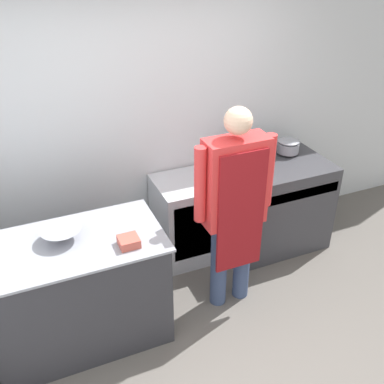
{
  "coord_description": "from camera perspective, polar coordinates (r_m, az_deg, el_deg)",
  "views": [
    {
      "loc": [
        -1.17,
        -2.03,
        2.83
      ],
      "look_at": [
        0.09,
        0.9,
        0.98
      ],
      "focal_mm": 42.0,
      "sensor_mm": 36.0,
      "label": 1
    }
  ],
  "objects": [
    {
      "name": "wall_back",
      "position": [
        4.15,
        -5.38,
        9.1
      ],
      "size": [
        8.0,
        0.05,
        2.7
      ],
      "color": "silver",
      "rests_on": "ground_plane"
    },
    {
      "name": "stove",
      "position": [
        4.63,
        10.34,
        -1.28
      ],
      "size": [
        0.97,
        0.75,
        0.92
      ],
      "color": "#38383D",
      "rests_on": "ground_plane"
    },
    {
      "name": "person_cook",
      "position": [
        3.52,
        5.42,
        -1.01
      ],
      "size": [
        0.67,
        0.24,
        1.78
      ],
      "color": "#38476B",
      "rests_on": "ground_plane"
    },
    {
      "name": "prep_counter",
      "position": [
        3.61,
        -14.21,
        -12.11
      ],
      "size": [
        1.33,
        0.75,
        0.91
      ],
      "color": "#2D2D33",
      "rests_on": "ground_plane"
    },
    {
      "name": "fridge_unit",
      "position": [
        4.39,
        0.01,
        -3.3
      ],
      "size": [
        0.69,
        0.57,
        0.83
      ],
      "color": "silver",
      "rests_on": "ground_plane"
    },
    {
      "name": "mixing_bowl",
      "position": [
        3.35,
        -16.27,
        -5.21
      ],
      "size": [
        0.29,
        0.29,
        0.1
      ],
      "color": "gray",
      "rests_on": "prep_counter"
    },
    {
      "name": "stock_pot",
      "position": [
        4.35,
        7.68,
        5.6
      ],
      "size": [
        0.32,
        0.32,
        0.24
      ],
      "color": "gray",
      "rests_on": "stove"
    },
    {
      "name": "plastic_tub",
      "position": [
        3.2,
        -8.03,
        -6.24
      ],
      "size": [
        0.14,
        0.14,
        0.06
      ],
      "color": "#B24C3F",
      "rests_on": "prep_counter"
    },
    {
      "name": "sauce_pot",
      "position": [
        4.58,
        12.11,
        5.78
      ],
      "size": [
        0.22,
        0.22,
        0.13
      ],
      "color": "gray",
      "rests_on": "stove"
    },
    {
      "name": "ground_plane",
      "position": [
        3.68,
        4.55,
        -20.37
      ],
      "size": [
        14.0,
        14.0,
        0.0
      ],
      "primitive_type": "plane",
      "color": "#5B5651"
    }
  ]
}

